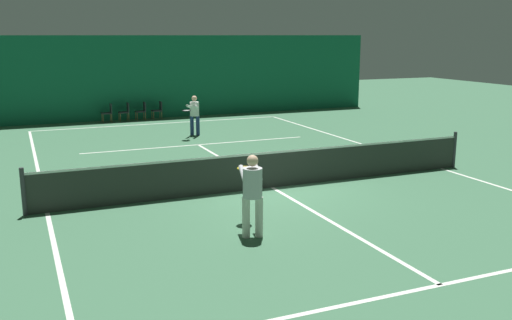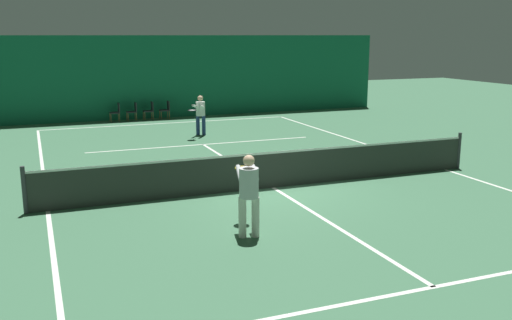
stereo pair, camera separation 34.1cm
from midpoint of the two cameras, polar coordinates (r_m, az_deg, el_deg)
ground_plane at (r=14.77m, az=2.38°, el=-2.78°), size 60.00×60.00×0.00m
backdrop_curtain at (r=27.47m, az=-9.39°, el=8.18°), size 23.00×0.12×3.85m
court_line_baseline_far at (r=25.88m, az=-8.36°, el=3.68°), size 11.00×0.10×0.00m
court_line_service_far at (r=20.64m, az=-4.83°, el=1.56°), size 8.25×0.10×0.00m
court_line_service_near at (r=9.61m, az=18.36°, el=-11.96°), size 8.25×0.10×0.00m
court_line_sideline_left at (r=13.59m, az=-19.43°, el=-4.85°), size 0.10×23.80×0.00m
court_line_sideline_right at (r=17.67m, az=18.92°, el=-0.91°), size 0.10×23.80×0.00m
court_line_centre at (r=14.77m, az=2.38°, el=-2.78°), size 0.10×12.80×0.00m
tennis_net at (r=14.65m, az=2.40°, el=-0.86°), size 12.00×0.10×1.07m
player_near at (r=11.00m, az=0.14°, el=-2.94°), size 0.65×1.38×1.64m
player_far at (r=22.48m, az=-5.17°, el=4.78°), size 1.03×1.26×1.56m
courtside_chair_0 at (r=26.70m, az=-13.46°, el=4.78°), size 0.44×0.44×0.84m
courtside_chair_1 at (r=26.82m, az=-11.84°, el=4.89°), size 0.44×0.44×0.84m
courtside_chair_2 at (r=26.95m, az=-10.23°, el=4.99°), size 0.44×0.44×0.84m
courtside_chair_3 at (r=27.11m, az=-8.65°, el=5.09°), size 0.44×0.44×0.84m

